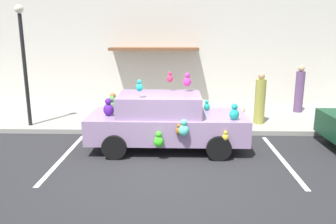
{
  "coord_description": "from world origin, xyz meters",
  "views": [
    {
      "loc": [
        0.32,
        -7.09,
        3.16
      ],
      "look_at": [
        0.05,
        2.38,
        0.9
      ],
      "focal_mm": 35.27,
      "sensor_mm": 36.0,
      "label": 1
    }
  ],
  "objects_px": {
    "plush_covered_car": "(165,120)",
    "street_lamp_post": "(23,54)",
    "teddy_bear_on_sidewalk": "(241,116)",
    "pedestrian_walking_past": "(299,90)",
    "pedestrian_near_shopfront": "(260,100)"
  },
  "relations": [
    {
      "from": "pedestrian_near_shopfront",
      "to": "plush_covered_car",
      "type": "bearing_deg",
      "value": -145.08
    },
    {
      "from": "plush_covered_car",
      "to": "street_lamp_post",
      "type": "xyz_separation_m",
      "value": [
        -4.62,
        1.73,
        1.73
      ]
    },
    {
      "from": "pedestrian_walking_past",
      "to": "street_lamp_post",
      "type": "bearing_deg",
      "value": -167.08
    },
    {
      "from": "plush_covered_car",
      "to": "pedestrian_walking_past",
      "type": "xyz_separation_m",
      "value": [
        5.09,
        3.95,
        0.22
      ]
    },
    {
      "from": "plush_covered_car",
      "to": "pedestrian_near_shopfront",
      "type": "xyz_separation_m",
      "value": [
        3.14,
        2.2,
        0.16
      ]
    },
    {
      "from": "plush_covered_car",
      "to": "street_lamp_post",
      "type": "distance_m",
      "value": 5.22
    },
    {
      "from": "plush_covered_car",
      "to": "pedestrian_walking_past",
      "type": "relative_size",
      "value": 2.34
    },
    {
      "from": "pedestrian_near_shopfront",
      "to": "pedestrian_walking_past",
      "type": "xyz_separation_m",
      "value": [
        1.94,
        1.76,
        0.06
      ]
    },
    {
      "from": "teddy_bear_on_sidewalk",
      "to": "street_lamp_post",
      "type": "distance_m",
      "value": 7.43
    },
    {
      "from": "pedestrian_walking_past",
      "to": "teddy_bear_on_sidewalk",
      "type": "bearing_deg",
      "value": -143.25
    },
    {
      "from": "street_lamp_post",
      "to": "pedestrian_near_shopfront",
      "type": "bearing_deg",
      "value": 3.46
    },
    {
      "from": "plush_covered_car",
      "to": "pedestrian_near_shopfront",
      "type": "bearing_deg",
      "value": 34.92
    },
    {
      "from": "plush_covered_car",
      "to": "teddy_bear_on_sidewalk",
      "type": "bearing_deg",
      "value": 38.91
    },
    {
      "from": "teddy_bear_on_sidewalk",
      "to": "pedestrian_walking_past",
      "type": "height_order",
      "value": "pedestrian_walking_past"
    },
    {
      "from": "street_lamp_post",
      "to": "teddy_bear_on_sidewalk",
      "type": "bearing_deg",
      "value": 2.39
    }
  ]
}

